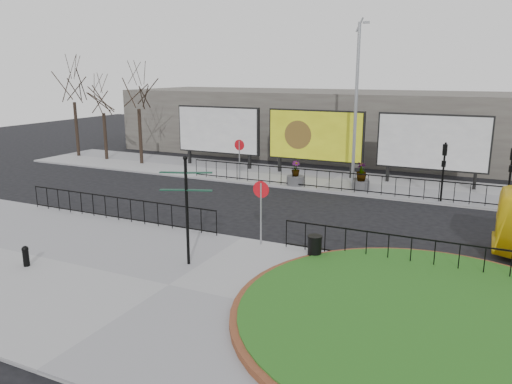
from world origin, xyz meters
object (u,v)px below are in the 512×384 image
Objects in this scene: billboard_mid at (315,136)px; planter_b at (361,176)px; bollard at (26,255)px; planter_a at (295,177)px; fingerpost_sign at (187,200)px; planter_c at (361,179)px; lamp_post at (356,103)px; litter_bin at (315,247)px.

billboard_mid is 4.47m from planter_b.
bollard is 0.51× the size of planter_a.
planter_b is (3.50, -2.02, -1.90)m from billboard_mid.
billboard_mid is 1.65× the size of fingerpost_sign.
billboard_mid is at bearing 74.93° from fingerpost_sign.
fingerpost_sign is 2.48× the size of planter_c.
planter_c is (3.70, -2.78, -1.90)m from billboard_mid.
billboard_mid reaches higher than fingerpost_sign.
planter_c is at bearing 8.00° from planter_a.
planter_b is at bearing -5.80° from lamp_post.
fingerpost_sign reaches higher than planter_b.
planter_a is 3.73m from planter_b.
bollard is (-3.75, -18.78, -2.09)m from billboard_mid.
planter_a is at bearing 114.46° from litter_bin.
planter_b is 0.95× the size of planter_c.
fingerpost_sign is (-1.90, -14.27, -2.44)m from lamp_post.
fingerpost_sign is at bearing -86.11° from billboard_mid.
lamp_post is at bearing 23.87° from planter_a.
billboard_mid is 4.32× the size of planter_b.
lamp_post reaches higher than planter_a.
lamp_post reaches higher than fingerpost_sign.
bollard is 9.85m from litter_bin.
planter_b is (2.40, 14.22, -1.69)m from fingerpost_sign.
fingerpost_sign is 4.75m from litter_bin.
planter_b is (3.50, 1.28, 0.12)m from planter_a.
litter_bin is 0.60× the size of planter_b.
lamp_post is 10.68× the size of litter_bin.
litter_bin is 11.73m from planter_a.
billboard_mid is at bearing 90.00° from planter_a.
litter_bin is at bearing -81.25° from lamp_post.
billboard_mid is 0.67× the size of lamp_post.
billboard_mid reaches higher than planter_c.
billboard_mid is at bearing 146.75° from lamp_post.
lamp_post is 12.96× the size of bollard.
planter_a is at bearing -159.90° from planter_b.
billboard_mid reaches higher than litter_bin.
lamp_post is 5.37m from planter_a.
fingerpost_sign is at bearing 27.60° from bollard.
fingerpost_sign reaches higher than planter_c.
planter_b is at bearing 104.73° from planter_c.
planter_a is at bearing -156.13° from lamp_post.
lamp_post reaches higher than planter_b.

